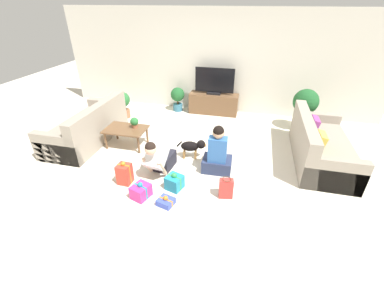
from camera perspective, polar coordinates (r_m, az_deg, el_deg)
The scene contains 19 objects.
ground_plane at distance 5.10m, azimuth 0.00°, elevation -3.03°, with size 16.00×16.00×0.00m, color beige.
wall_back at distance 7.03m, azimuth 5.35°, elevation 17.59°, with size 8.40×0.06×2.60m.
sofa_left at distance 6.03m, azimuth -22.07°, elevation 3.31°, with size 0.95×2.02×0.85m.
sofa_right at distance 5.45m, azimuth 26.38°, elevation -0.53°, with size 0.95×2.02×0.85m.
coffee_table at distance 5.52m, azimuth -14.47°, elevation 2.90°, with size 0.85×0.57×0.40m.
tv_console at distance 7.06m, azimuth 4.81°, elevation 8.94°, with size 1.29×0.41×0.54m.
tv at distance 6.87m, azimuth 5.02°, elevation 13.44°, with size 1.02×0.20×0.69m.
potted_plant_corner_right at distance 6.50m, azimuth 23.86°, elevation 8.10°, with size 0.57×0.57×0.99m.
potted_plant_corner_left at distance 6.97m, azimuth -15.15°, elevation 8.73°, with size 0.39×0.39×0.68m.
potted_plant_back_left at distance 7.18m, azimuth -3.21°, elevation 10.40°, with size 0.38×0.38×0.65m.
person_kneeling at distance 4.53m, azimuth -7.26°, elevation -2.82°, with size 0.40×0.80×0.77m.
person_sitting at distance 4.58m, azimuth 5.66°, elevation -2.34°, with size 0.53×0.49×0.92m.
dog at distance 4.98m, azimuth 0.20°, elevation -0.48°, with size 0.58×0.24×0.38m.
gift_box_a at distance 4.28m, azimuth -3.93°, elevation -8.43°, with size 0.31×0.31×0.30m.
gift_box_b at distance 4.18m, azimuth -11.29°, elevation -10.24°, with size 0.32×0.34×0.28m.
gift_box_c at distance 4.50m, azimuth -14.75°, elevation -6.39°, with size 0.23×0.22×0.42m.
gift_box_d at distance 4.03m, azimuth -5.84°, elevation -12.61°, with size 0.28×0.27×0.16m.
gift_bag_a at distance 4.10m, azimuth 7.58°, elevation -9.72°, with size 0.23×0.16×0.36m.
tabletop_plant at distance 5.45m, azimuth -12.68°, elevation 4.76°, with size 0.17×0.17×0.22m.
Camera 1 is at (1.02, -4.17, 2.76)m, focal length 24.00 mm.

